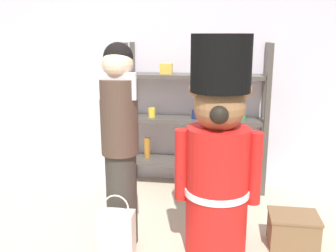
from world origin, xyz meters
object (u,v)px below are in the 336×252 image
object	(u,v)px
shopping_bag	(117,235)
person_shopper	(120,138)
display_crate	(293,230)
merchandise_shelf	(196,119)
teddy_bear_guard	(218,154)

from	to	relation	value
shopping_bag	person_shopper	bearing A→B (deg)	96.25
shopping_bag	display_crate	size ratio (longest dim) A/B	1.36
merchandise_shelf	display_crate	xyz separation A→B (m)	(0.87, -1.13, -0.64)
display_crate	shopping_bag	bearing A→B (deg)	-163.53
teddy_bear_guard	person_shopper	size ratio (longest dim) A/B	1.04
teddy_bear_guard	person_shopper	bearing A→B (deg)	177.83
shopping_bag	display_crate	distance (m)	1.41
merchandise_shelf	teddy_bear_guard	distance (m)	1.32
shopping_bag	display_crate	xyz separation A→B (m)	(1.35, 0.40, -0.07)
person_shopper	shopping_bag	size ratio (longest dim) A/B	3.04
person_shopper	shopping_bag	xyz separation A→B (m)	(0.03, -0.26, -0.68)
display_crate	person_shopper	bearing A→B (deg)	-174.43
person_shopper	shopping_bag	bearing A→B (deg)	-83.75
merchandise_shelf	person_shopper	world-z (taller)	person_shopper
merchandise_shelf	display_crate	world-z (taller)	merchandise_shelf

